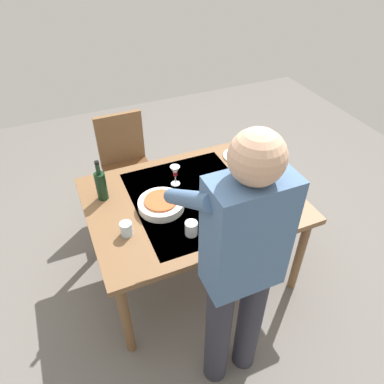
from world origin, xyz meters
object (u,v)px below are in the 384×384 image
object	(u,v)px
person_server	(240,264)
dinner_plate_near	(277,198)
wine_bottle	(101,185)
water_cup_near_right	(126,229)
water_cup_near_left	(191,228)
serving_bowl_pasta	(161,204)
side_bowl_salad	(238,204)
wine_glass_left	(175,172)
dining_table	(192,205)
chair_near	(125,160)
dinner_plate_far	(238,156)
water_cup_far_left	(270,217)

from	to	relation	value
person_server	dinner_plate_near	bearing A→B (deg)	-137.56
wine_bottle	water_cup_near_right	xyz separation A→B (m)	(-0.06, 0.39, -0.07)
water_cup_near_left	serving_bowl_pasta	world-z (taller)	water_cup_near_left
side_bowl_salad	dinner_plate_near	world-z (taller)	side_bowl_salad
wine_glass_left	serving_bowl_pasta	distance (m)	0.27
wine_glass_left	side_bowl_salad	world-z (taller)	wine_glass_left
wine_glass_left	dining_table	bearing A→B (deg)	104.67
dining_table	side_bowl_salad	distance (m)	0.33
chair_near	wine_bottle	distance (m)	0.80
side_bowl_salad	dining_table	bearing A→B (deg)	-42.27
water_cup_near_left	serving_bowl_pasta	size ratio (longest dim) A/B	0.30
side_bowl_salad	dinner_plate_far	size ratio (longest dim) A/B	0.78
wine_bottle	dinner_plate_near	bearing A→B (deg)	156.56
person_server	serving_bowl_pasta	distance (m)	0.81
dining_table	wine_glass_left	size ratio (longest dim) A/B	9.24
water_cup_near_left	water_cup_near_right	bearing A→B (deg)	-22.77
water_cup_far_left	water_cup_near_left	bearing A→B (deg)	-11.96
chair_near	water_cup_far_left	size ratio (longest dim) A/B	9.98
water_cup_far_left	dinner_plate_far	size ratio (longest dim) A/B	0.40
chair_near	wine_glass_left	xyz separation A→B (m)	(-0.19, 0.73, 0.30)
serving_bowl_pasta	side_bowl_salad	size ratio (longest dim) A/B	1.67
wine_glass_left	dinner_plate_far	size ratio (longest dim) A/B	0.66
wine_bottle	side_bowl_salad	size ratio (longest dim) A/B	1.64
water_cup_near_left	water_cup_near_right	size ratio (longest dim) A/B	1.03
wine_glass_left	water_cup_near_left	world-z (taller)	wine_glass_left
wine_glass_left	water_cup_near_left	xyz separation A→B (m)	(0.09, 0.49, -0.06)
water_cup_near_right	side_bowl_salad	world-z (taller)	water_cup_near_right
wine_bottle	dinner_plate_far	size ratio (longest dim) A/B	1.29
water_cup_near_left	wine_bottle	bearing A→B (deg)	-52.67
person_server	dinner_plate_near	world-z (taller)	person_server
wine_glass_left	dinner_plate_near	bearing A→B (deg)	144.04
wine_bottle	water_cup_near_left	distance (m)	0.68
wine_glass_left	water_cup_near_right	bearing A→B (deg)	37.43
dining_table	dinner_plate_near	size ratio (longest dim) A/B	6.06
wine_bottle	dinner_plate_far	bearing A→B (deg)	-175.45
serving_bowl_pasta	wine_bottle	bearing A→B (deg)	-37.28
dining_table	dinner_plate_far	world-z (taller)	dinner_plate_far
wine_bottle	wine_glass_left	xyz separation A→B (m)	(-0.50, 0.05, -0.01)
chair_near	dinner_plate_near	distance (m)	1.38
wine_glass_left	water_cup_far_left	distance (m)	0.72
side_bowl_salad	dinner_plate_far	distance (m)	0.61
dining_table	person_server	world-z (taller)	person_server
water_cup_near_right	dinner_plate_far	xyz separation A→B (m)	(-1.02, -0.48, -0.04)
wine_glass_left	water_cup_near_right	size ratio (longest dim) A/B	1.71
dining_table	serving_bowl_pasta	world-z (taller)	serving_bowl_pasta
water_cup_near_left	dinner_plate_far	size ratio (longest dim) A/B	0.40
dinner_plate_far	dinner_plate_near	bearing A→B (deg)	89.51
dining_table	chair_near	world-z (taller)	chair_near
person_server	water_cup_near_right	size ratio (longest dim) A/B	19.08
side_bowl_salad	dinner_plate_near	size ratio (longest dim) A/B	0.78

